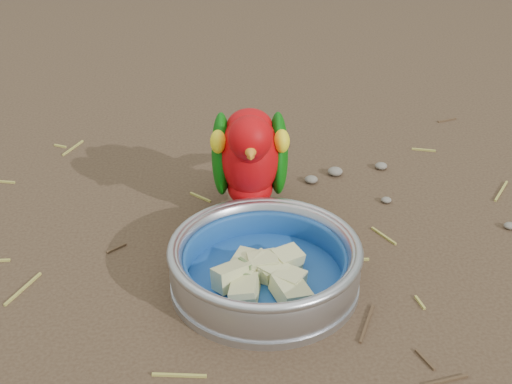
{
  "coord_description": "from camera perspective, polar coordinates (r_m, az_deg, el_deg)",
  "views": [
    {
      "loc": [
        -0.07,
        -0.75,
        0.54
      ],
      "look_at": [
        -0.01,
        0.04,
        0.08
      ],
      "focal_mm": 50.0,
      "sensor_mm": 36.0,
      "label": 1
    }
  ],
  "objects": [
    {
      "name": "food_bowl",
      "position": [
        0.88,
        0.71,
        -7.16
      ],
      "size": [
        0.23,
        0.23,
        0.02
      ],
      "primitive_type": "cylinder",
      "color": "#B2B2BA",
      "rests_on": "ground"
    },
    {
      "name": "ground_debris",
      "position": [
        0.95,
        -1.81,
        -4.53
      ],
      "size": [
        0.9,
        0.8,
        0.01
      ],
      "primitive_type": null,
      "color": "#A39A41",
      "rests_on": "ground"
    },
    {
      "name": "ground",
      "position": [
        0.93,
        1.07,
        -5.57
      ],
      "size": [
        60.0,
        60.0,
        0.0
      ],
      "primitive_type": "plane",
      "color": "#463323"
    },
    {
      "name": "lory_parrot",
      "position": [
        0.97,
        -0.49,
        2.11
      ],
      "size": [
        0.11,
        0.22,
        0.18
      ],
      "primitive_type": null,
      "rotation": [
        0.0,
        0.0,
        -3.19
      ],
      "color": "#B30509",
      "rests_on": "ground"
    },
    {
      "name": "bowl_wall",
      "position": [
        0.87,
        0.72,
        -5.58
      ],
      "size": [
        0.23,
        0.23,
        0.04
      ],
      "primitive_type": null,
      "color": "#B2B2BA",
      "rests_on": "food_bowl"
    },
    {
      "name": "fruit_wedges",
      "position": [
        0.87,
        0.72,
        -5.95
      ],
      "size": [
        0.14,
        0.14,
        0.03
      ],
      "primitive_type": null,
      "color": "#C7C584",
      "rests_on": "food_bowl"
    }
  ]
}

